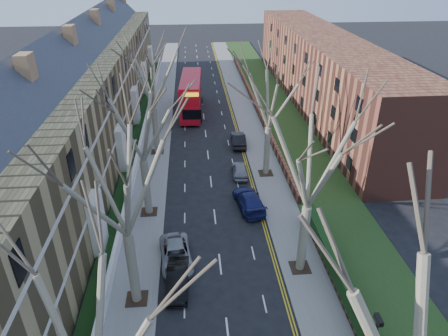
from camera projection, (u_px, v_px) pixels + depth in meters
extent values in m
cube|color=slate|center=(160.00, 117.00, 55.07)|extent=(3.00, 102.00, 0.12)
cube|color=slate|center=(246.00, 115.00, 55.96)|extent=(3.00, 102.00, 0.12)
cube|color=olive|center=(84.00, 104.00, 45.12)|extent=(9.00, 78.00, 10.00)
cube|color=#30313A|center=(74.00, 50.00, 42.26)|extent=(4.67, 78.00, 4.67)
cube|color=silver|center=(125.00, 115.00, 46.17)|extent=(0.12, 78.00, 0.35)
cube|color=silver|center=(121.00, 86.00, 44.50)|extent=(0.12, 78.00, 0.35)
cube|color=brown|center=(322.00, 70.00, 57.97)|extent=(8.00, 54.00, 10.00)
cube|color=brown|center=(254.00, 101.00, 59.35)|extent=(0.35, 54.00, 0.90)
cube|color=brown|center=(359.00, 332.00, 23.51)|extent=(0.40, 24.00, 0.60)
cube|color=black|center=(362.00, 322.00, 23.08)|extent=(0.70, 24.00, 1.20)
cube|color=white|center=(142.00, 138.00, 47.67)|extent=(0.30, 78.00, 1.00)
cube|color=#1F3B15|center=(278.00, 113.00, 56.25)|extent=(6.00, 102.00, 0.06)
cube|color=black|center=(379.00, 320.00, 14.82)|extent=(0.18, 0.50, 0.22)
cylinder|color=brown|center=(133.00, 269.00, 24.90)|extent=(0.64, 0.64, 5.25)
cube|color=#2D2116|center=(137.00, 299.00, 26.15)|extent=(1.40, 1.40, 0.05)
cylinder|color=brown|center=(146.00, 187.00, 33.71)|extent=(0.64, 0.64, 5.07)
cube|color=#2D2116|center=(149.00, 212.00, 34.91)|extent=(1.40, 1.40, 0.05)
cylinder|color=brown|center=(156.00, 131.00, 44.17)|extent=(0.60, 0.60, 5.25)
cube|color=#2D2116|center=(158.00, 152.00, 45.42)|extent=(1.40, 1.40, 0.05)
cylinder|color=brown|center=(303.00, 239.00, 27.51)|extent=(0.64, 0.64, 5.25)
cube|color=#2D2116|center=(300.00, 267.00, 28.75)|extent=(1.40, 1.40, 0.05)
cylinder|color=brown|center=(267.00, 151.00, 39.81)|extent=(0.60, 0.60, 5.07)
cube|color=#2D2116|center=(266.00, 173.00, 41.01)|extent=(1.40, 1.40, 0.05)
cube|color=red|center=(191.00, 102.00, 56.28)|extent=(3.32, 12.01, 2.38)
cube|color=red|center=(191.00, 86.00, 55.20)|extent=(3.29, 11.42, 2.16)
cube|color=black|center=(191.00, 99.00, 56.05)|extent=(3.29, 11.06, 0.97)
cube|color=black|center=(191.00, 85.00, 55.14)|extent=(3.28, 10.82, 0.97)
imported|color=black|center=(178.00, 280.00, 26.92)|extent=(1.56, 4.18, 1.36)
imported|color=#949599|center=(176.00, 255.00, 29.17)|extent=(2.75, 5.03, 1.34)
imported|color=navy|center=(249.00, 200.00, 35.44)|extent=(2.76, 5.35, 1.48)
imported|color=gray|center=(240.00, 170.00, 40.61)|extent=(1.62, 3.78, 1.27)
imported|color=black|center=(238.00, 139.00, 46.94)|extent=(1.64, 4.45, 1.45)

